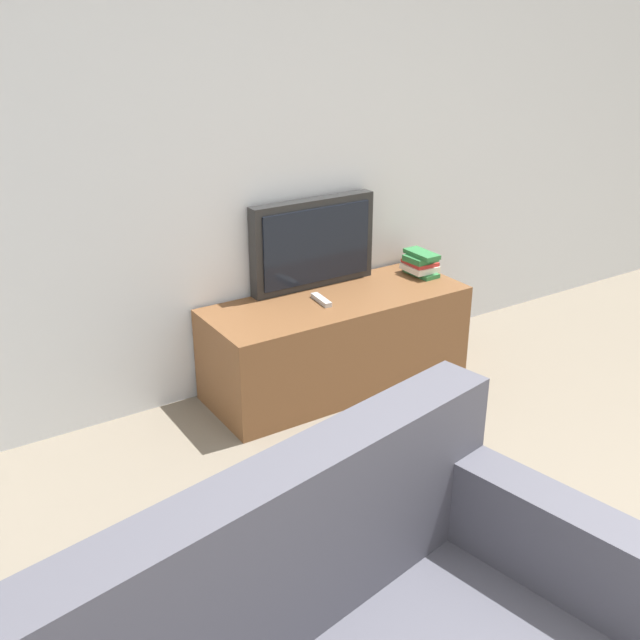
# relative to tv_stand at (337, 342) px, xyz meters

# --- Properties ---
(wall_back) EXTENTS (9.00, 0.06, 2.60)m
(wall_back) POSITION_rel_tv_stand_xyz_m (-0.35, 0.32, 1.05)
(wall_back) COLOR silver
(wall_back) RESTS_ON ground_plane
(tv_stand) EXTENTS (1.43, 0.54, 0.51)m
(tv_stand) POSITION_rel_tv_stand_xyz_m (0.00, 0.00, 0.00)
(tv_stand) COLOR brown
(tv_stand) RESTS_ON ground_plane
(television) EXTENTS (0.73, 0.09, 0.49)m
(television) POSITION_rel_tv_stand_xyz_m (-0.01, 0.22, 0.50)
(television) COLOR black
(television) RESTS_ON tv_stand
(book_stack) EXTENTS (0.17, 0.22, 0.14)m
(book_stack) POSITION_rel_tv_stand_xyz_m (0.61, 0.05, 0.32)
(book_stack) COLOR #2D753D
(book_stack) RESTS_ON tv_stand
(remote_on_stand) EXTENTS (0.06, 0.18, 0.02)m
(remote_on_stand) POSITION_rel_tv_stand_xyz_m (-0.10, -0.00, 0.27)
(remote_on_stand) COLOR #B7B7B7
(remote_on_stand) RESTS_ON tv_stand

